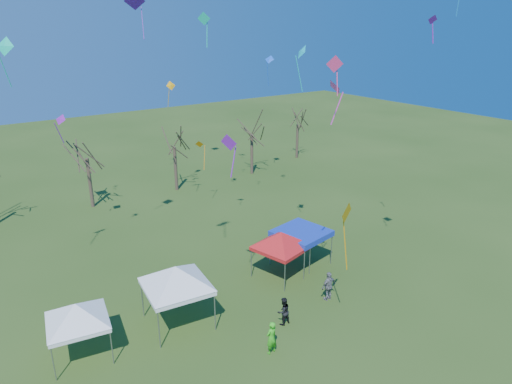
# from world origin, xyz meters

# --- Properties ---
(ground) EXTENTS (140.00, 140.00, 0.00)m
(ground) POSITION_xyz_m (0.00, 0.00, 0.00)
(ground) COLOR #2A4616
(ground) RESTS_ON ground
(tree_2) EXTENTS (3.71, 3.71, 8.18)m
(tree_2) POSITION_xyz_m (-2.37, 24.38, 6.29)
(tree_2) COLOR #3D2D21
(tree_2) RESTS_ON ground
(tree_3) EXTENTS (3.59, 3.59, 7.91)m
(tree_3) POSITION_xyz_m (6.03, 24.04, 6.08)
(tree_3) COLOR #3D2D21
(tree_3) RESTS_ON ground
(tree_4) EXTENTS (3.58, 3.58, 7.89)m
(tree_4) POSITION_xyz_m (15.36, 24.00, 6.06)
(tree_4) COLOR #3D2D21
(tree_4) RESTS_ON ground
(tree_5) EXTENTS (3.39, 3.39, 7.46)m
(tree_5) POSITION_xyz_m (23.72, 26.07, 5.73)
(tree_5) COLOR #3D2D21
(tree_5) RESTS_ON ground
(tent_white_west) EXTENTS (3.96, 3.96, 3.54)m
(tent_white_west) POSITION_xyz_m (-8.98, 4.24, 2.86)
(tent_white_west) COLOR gray
(tent_white_west) RESTS_ON ground
(tent_white_mid) EXTENTS (4.71, 4.71, 4.18)m
(tent_white_mid) POSITION_xyz_m (-3.76, 3.82, 3.38)
(tent_white_mid) COLOR gray
(tent_white_mid) RESTS_ON ground
(tent_red) EXTENTS (4.07, 4.07, 3.70)m
(tent_red) POSITION_xyz_m (4.15, 4.59, 2.99)
(tent_red) COLOR gray
(tent_red) RESTS_ON ground
(tent_blue) EXTENTS (3.78, 3.78, 2.56)m
(tent_blue) POSITION_xyz_m (6.29, 5.03, 2.35)
(tent_blue) COLOR gray
(tent_blue) RESTS_ON ground
(person_grey) EXTENTS (1.12, 0.48, 1.89)m
(person_grey) POSITION_xyz_m (4.76, 0.65, 0.94)
(person_grey) COLOR slate
(person_grey) RESTS_ON ground
(person_green) EXTENTS (0.74, 0.55, 1.85)m
(person_green) POSITION_xyz_m (-1.00, -1.18, 0.92)
(person_green) COLOR green
(person_green) RESTS_ON ground
(person_dark) EXTENTS (0.81, 0.64, 1.66)m
(person_dark) POSITION_xyz_m (1.00, 0.35, 0.83)
(person_dark) COLOR black
(person_dark) RESTS_ON ground
(kite_1) EXTENTS (0.74, 1.07, 2.30)m
(kite_1) POSITION_xyz_m (-0.66, 3.02, 10.18)
(kite_1) COLOR purple
(kite_1) RESTS_ON ground
(kite_18) EXTENTS (0.76, 0.70, 2.06)m
(kite_18) POSITION_xyz_m (1.54, 9.09, 16.16)
(kite_18) COLOR #0BB28B
(kite_18) RESTS_ON ground
(kite_17) EXTENTS (0.80, 1.05, 2.85)m
(kite_17) POSITION_xyz_m (6.11, 5.46, 14.28)
(kite_17) COLOR #0CB3BE
(kite_17) RESTS_ON ground
(kite_22) EXTENTS (1.02, 1.00, 2.64)m
(kite_22) POSITION_xyz_m (5.84, 18.34, 5.88)
(kite_22) COLOR orange
(kite_22) RESTS_ON ground
(kite_11) EXTENTS (1.67, 1.42, 3.02)m
(kite_11) POSITION_xyz_m (-0.44, 14.79, 17.33)
(kite_11) COLOR #5B18AC
(kite_11) RESTS_ON ground
(kite_9) EXTENTS (0.73, 0.55, 1.64)m
(kite_9) POSITION_xyz_m (12.03, 0.77, 16.10)
(kite_9) COLOR purple
(kite_9) RESTS_ON ground
(kite_5) EXTENTS (1.18, 0.68, 3.83)m
(kite_5) POSITION_xyz_m (2.85, -2.06, 7.13)
(kite_5) COLOR orange
(kite_5) RESTS_ON ground
(kite_19) EXTENTS (0.90, 0.63, 2.38)m
(kite_19) POSITION_xyz_m (5.39, 22.59, 10.60)
(kite_19) COLOR #FFA80D
(kite_19) RESTS_ON ground
(kite_13) EXTENTS (0.98, 1.06, 2.20)m
(kite_13) POSITION_xyz_m (-5.50, 17.78, 9.52)
(kite_13) COLOR purple
(kite_13) RESTS_ON ground
(kite_27) EXTENTS (0.83, 1.03, 2.18)m
(kite_27) POSITION_xyz_m (3.41, -0.28, 13.01)
(kite_27) COLOR #FA37C0
(kite_27) RESTS_ON ground
(kite_25) EXTENTS (0.81, 0.57, 1.84)m
(kite_25) POSITION_xyz_m (2.54, -1.00, 14.17)
(kite_25) COLOR #E43270
(kite_25) RESTS_ON ground
(kite_2) EXTENTS (1.37, 1.43, 3.43)m
(kite_2) POSITION_xyz_m (-7.91, 19.73, 14.48)
(kite_2) COLOR #0DC79C
(kite_2) RESTS_ON ground
(kite_12) EXTENTS (1.02, 1.15, 2.92)m
(kite_12) POSITION_xyz_m (14.78, 20.14, 12.65)
(kite_12) COLOR blue
(kite_12) RESTS_ON ground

